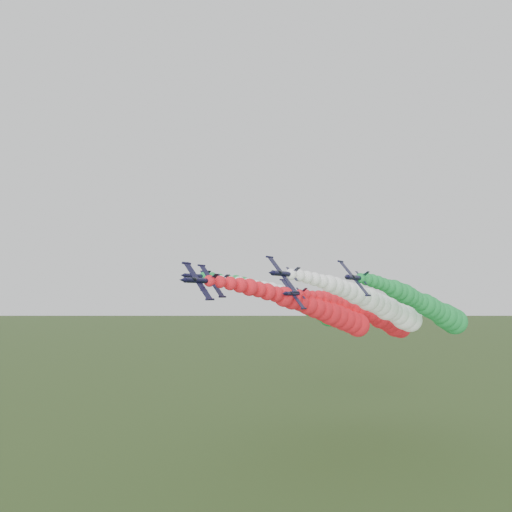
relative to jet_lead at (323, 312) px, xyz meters
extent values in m
plane|color=#435B28|center=(-1.98, -25.83, -37.07)|extent=(3000.00, 3000.00, 0.00)
cylinder|color=black|center=(-3.71, -45.50, 6.69)|extent=(1.35, 7.85, 1.35)
cone|color=black|center=(-3.71, -50.12, 6.69)|extent=(1.23, 1.57, 1.23)
cone|color=black|center=(-3.71, -41.22, 6.69)|extent=(1.23, 0.78, 1.23)
ellipsoid|color=black|center=(-3.45, -47.24, 6.91)|extent=(0.86, 1.64, 0.88)
cube|color=black|center=(-3.82, -45.67, 6.61)|extent=(5.41, 1.66, 6.52)
cylinder|color=black|center=(-6.48, -45.67, 9.84)|extent=(0.54, 2.27, 0.54)
cylinder|color=black|center=(-1.15, -45.67, 3.38)|extent=(0.54, 2.27, 0.54)
cube|color=black|center=(-2.94, -42.18, 7.33)|extent=(1.62, 1.31, 1.37)
cube|color=black|center=(-3.61, -42.18, 6.78)|extent=(2.18, 0.96, 2.61)
sphere|color=red|center=(-3.71, -42.44, 6.69)|extent=(2.18, 2.18, 2.18)
sphere|color=red|center=(-3.69, -39.16, 6.59)|extent=(2.36, 2.36, 2.36)
sphere|color=red|center=(-3.63, -35.87, 6.37)|extent=(2.73, 2.73, 2.73)
sphere|color=red|center=(-3.53, -32.58, 6.08)|extent=(3.09, 3.09, 3.09)
sphere|color=red|center=(-3.39, -29.29, 5.72)|extent=(3.61, 3.61, 3.61)
sphere|color=red|center=(-3.21, -26.00, 5.31)|extent=(3.41, 3.41, 3.41)
sphere|color=red|center=(-2.99, -22.71, 4.84)|extent=(3.76, 3.76, 3.76)
sphere|color=red|center=(-2.73, -19.42, 4.32)|extent=(3.54, 3.54, 3.54)
sphere|color=red|center=(-2.44, -16.13, 3.75)|extent=(4.65, 4.65, 4.65)
sphere|color=red|center=(-2.10, -12.84, 3.14)|extent=(4.79, 4.79, 4.79)
sphere|color=red|center=(-1.72, -9.55, 2.49)|extent=(4.36, 4.36, 4.36)
sphere|color=red|center=(-1.30, -6.26, 1.80)|extent=(4.87, 4.87, 4.87)
sphere|color=red|center=(-0.84, -2.98, 1.07)|extent=(5.25, 5.25, 5.25)
sphere|color=red|center=(-0.34, 0.31, 0.30)|extent=(5.35, 5.35, 5.35)
sphere|color=red|center=(0.20, 3.60, -0.50)|extent=(5.98, 5.98, 5.98)
sphere|color=red|center=(0.78, 6.89, -1.34)|extent=(6.05, 6.05, 6.05)
sphere|color=red|center=(1.40, 10.18, -2.22)|extent=(6.18, 6.18, 6.18)
sphere|color=red|center=(2.06, 13.47, -3.12)|extent=(6.16, 6.16, 6.16)
sphere|color=red|center=(2.76, 16.76, -4.06)|extent=(6.58, 6.58, 6.58)
cylinder|color=black|center=(-9.41, -33.73, 7.09)|extent=(1.35, 7.85, 1.35)
cone|color=black|center=(-9.41, -38.35, 7.09)|extent=(1.23, 1.57, 1.23)
cone|color=black|center=(-9.41, -29.46, 7.09)|extent=(1.23, 0.78, 1.23)
ellipsoid|color=black|center=(-9.14, -35.47, 7.32)|extent=(0.86, 1.64, 0.88)
cube|color=black|center=(-9.51, -33.90, 7.01)|extent=(5.41, 1.66, 6.52)
cylinder|color=black|center=(-12.18, -33.90, 10.24)|extent=(0.54, 2.27, 0.54)
cylinder|color=black|center=(-6.85, -33.90, 3.78)|extent=(0.54, 2.27, 0.54)
cube|color=black|center=(-8.64, -30.42, 7.73)|extent=(1.62, 1.31, 1.37)
cube|color=black|center=(-9.31, -30.42, 7.18)|extent=(2.18, 0.96, 2.61)
sphere|color=white|center=(-9.41, -30.68, 7.09)|extent=(2.33, 2.33, 2.33)
sphere|color=white|center=(-9.39, -27.39, 6.99)|extent=(2.39, 2.39, 2.39)
sphere|color=white|center=(-9.33, -24.10, 6.77)|extent=(2.86, 2.86, 2.86)
sphere|color=white|center=(-9.23, -20.81, 6.48)|extent=(2.90, 2.90, 2.90)
sphere|color=white|center=(-9.09, -17.52, 6.12)|extent=(2.90, 2.90, 2.90)
sphere|color=white|center=(-8.91, -14.23, 5.71)|extent=(3.46, 3.46, 3.46)
sphere|color=white|center=(-8.69, -10.94, 5.24)|extent=(3.98, 3.98, 3.98)
sphere|color=white|center=(-8.43, -7.65, 4.72)|extent=(4.00, 4.00, 4.00)
sphere|color=white|center=(-8.13, -4.37, 4.16)|extent=(4.93, 4.93, 4.93)
sphere|color=white|center=(-7.79, -1.08, 3.55)|extent=(5.05, 5.05, 5.05)
sphere|color=white|center=(-7.41, 2.21, 2.89)|extent=(4.88, 4.88, 4.88)
sphere|color=white|center=(-6.99, 5.50, 2.20)|extent=(5.24, 5.24, 5.24)
sphere|color=white|center=(-6.53, 8.79, 1.47)|extent=(5.59, 5.59, 5.59)
sphere|color=white|center=(-6.03, 12.08, 0.70)|extent=(5.41, 5.41, 5.41)
sphere|color=white|center=(-5.49, 15.37, -0.10)|extent=(5.58, 5.58, 5.58)
sphere|color=white|center=(-4.92, 18.66, -0.94)|extent=(5.41, 5.41, 5.41)
sphere|color=white|center=(-4.30, 21.95, -1.81)|extent=(6.92, 6.92, 6.92)
sphere|color=white|center=(-3.64, 25.24, -2.72)|extent=(6.59, 6.59, 6.59)
sphere|color=white|center=(-2.94, 28.52, -3.66)|extent=(6.68, 6.68, 6.68)
cylinder|color=black|center=(8.00, -35.77, 8.00)|extent=(1.35, 7.85, 1.35)
cone|color=black|center=(8.00, -40.40, 8.00)|extent=(1.23, 1.57, 1.23)
cone|color=black|center=(8.00, -31.50, 8.00)|extent=(1.23, 0.78, 1.23)
ellipsoid|color=black|center=(8.27, -37.52, 8.22)|extent=(0.86, 1.64, 0.88)
cube|color=black|center=(7.90, -35.95, 7.92)|extent=(5.41, 1.66, 6.52)
cylinder|color=black|center=(5.24, -35.95, 11.15)|extent=(0.54, 2.27, 0.54)
cylinder|color=black|center=(10.56, -35.95, 4.69)|extent=(0.54, 2.27, 0.54)
cube|color=black|center=(8.77, -32.46, 8.64)|extent=(1.62, 1.31, 1.37)
cube|color=black|center=(8.10, -32.46, 8.08)|extent=(2.18, 0.96, 2.61)
sphere|color=white|center=(8.00, -32.72, 8.00)|extent=(2.17, 2.17, 2.17)
sphere|color=white|center=(8.02, -29.43, 7.89)|extent=(2.40, 2.40, 2.40)
sphere|color=white|center=(8.08, -26.14, 7.68)|extent=(2.57, 2.57, 2.57)
sphere|color=white|center=(8.18, -22.86, 7.39)|extent=(2.79, 2.79, 2.79)
sphere|color=white|center=(8.32, -19.57, 7.03)|extent=(2.93, 2.93, 2.93)
sphere|color=white|center=(8.50, -16.28, 6.61)|extent=(3.68, 3.68, 3.68)
sphere|color=white|center=(8.72, -12.99, 6.14)|extent=(3.93, 3.93, 3.93)
sphere|color=white|center=(8.98, -9.70, 5.63)|extent=(3.94, 3.94, 3.94)
sphere|color=white|center=(9.28, -6.41, 5.06)|extent=(4.30, 4.30, 4.30)
sphere|color=white|center=(9.62, -3.12, 4.45)|extent=(4.93, 4.93, 4.93)
sphere|color=white|center=(10.00, 0.17, 3.80)|extent=(4.63, 4.63, 4.63)
sphere|color=white|center=(10.42, 3.46, 3.11)|extent=(5.60, 5.60, 5.60)
sphere|color=white|center=(10.88, 6.75, 2.38)|extent=(5.36, 5.36, 5.36)
sphere|color=white|center=(11.38, 10.03, 1.61)|extent=(5.56, 5.56, 5.56)
sphere|color=white|center=(11.92, 13.32, 0.80)|extent=(6.37, 6.37, 6.37)
sphere|color=white|center=(12.50, 16.61, -0.04)|extent=(5.45, 5.45, 5.45)
sphere|color=white|center=(13.12, 19.90, -0.91)|extent=(5.89, 5.89, 5.89)
sphere|color=white|center=(13.78, 23.19, -1.82)|extent=(7.09, 7.09, 7.09)
sphere|color=white|center=(14.48, 26.48, -2.76)|extent=(6.80, 6.80, 6.80)
cylinder|color=black|center=(-20.79, -24.97, 8.54)|extent=(1.35, 7.85, 1.35)
cone|color=black|center=(-20.79, -29.59, 8.54)|extent=(1.23, 1.57, 1.23)
cone|color=black|center=(-20.79, -20.69, 8.54)|extent=(1.23, 0.78, 1.23)
ellipsoid|color=black|center=(-20.53, -26.71, 8.76)|extent=(0.86, 1.64, 0.88)
cube|color=black|center=(-20.90, -25.14, 8.45)|extent=(5.41, 1.66, 6.52)
cylinder|color=black|center=(-23.56, -25.14, 11.68)|extent=(0.54, 2.27, 0.54)
cylinder|color=black|center=(-18.23, -25.14, 5.22)|extent=(0.54, 2.27, 0.54)
cube|color=black|center=(-20.02, -21.65, 9.17)|extent=(1.62, 1.31, 1.37)
cube|color=black|center=(-20.69, -21.65, 8.62)|extent=(2.18, 0.96, 2.61)
sphere|color=#1A8638|center=(-20.79, -21.91, 8.54)|extent=(2.12, 2.12, 2.12)
sphere|color=#1A8638|center=(-20.77, -18.63, 8.43)|extent=(2.45, 2.45, 2.45)
sphere|color=#1A8638|center=(-20.71, -15.34, 8.22)|extent=(2.30, 2.30, 2.30)
sphere|color=#1A8638|center=(-20.62, -12.05, 7.92)|extent=(2.67, 2.67, 2.67)
sphere|color=#1A8638|center=(-20.48, -8.76, 7.57)|extent=(3.48, 3.48, 3.48)
sphere|color=#1A8638|center=(-20.30, -5.47, 7.15)|extent=(3.63, 3.63, 3.63)
sphere|color=#1A8638|center=(-20.08, -2.18, 6.68)|extent=(3.59, 3.59, 3.59)
sphere|color=#1A8638|center=(-19.82, 1.11, 6.16)|extent=(3.72, 3.72, 3.72)
sphere|color=#1A8638|center=(-19.52, 4.40, 5.60)|extent=(4.27, 4.27, 4.27)
sphere|color=#1A8638|center=(-19.18, 7.69, 4.99)|extent=(4.03, 4.03, 4.03)
sphere|color=#1A8638|center=(-18.80, 10.98, 4.34)|extent=(4.61, 4.61, 4.61)
sphere|color=#1A8638|center=(-18.38, 14.26, 3.64)|extent=(4.77, 4.77, 4.77)
sphere|color=#1A8638|center=(-17.92, 17.55, 2.91)|extent=(5.43, 5.43, 5.43)
sphere|color=#1A8638|center=(-17.42, 20.84, 2.15)|extent=(5.24, 5.24, 5.24)
sphere|color=#1A8638|center=(-16.88, 24.13, 1.34)|extent=(5.72, 5.72, 5.72)
sphere|color=#1A8638|center=(-16.30, 27.42, 0.50)|extent=(6.26, 6.26, 6.26)
sphere|color=#1A8638|center=(-15.68, 30.71, -0.37)|extent=(5.78, 5.78, 5.78)
sphere|color=#1A8638|center=(-15.02, 34.00, -1.28)|extent=(6.61, 6.61, 6.61)
sphere|color=#1A8638|center=(-14.32, 37.29, -2.22)|extent=(7.92, 7.92, 7.92)
cylinder|color=black|center=(18.04, -26.07, 7.38)|extent=(1.35, 7.85, 1.35)
cone|color=black|center=(18.04, -30.69, 7.38)|extent=(1.23, 1.57, 1.23)
cone|color=black|center=(18.04, -21.79, 7.38)|extent=(1.23, 0.78, 1.23)
ellipsoid|color=black|center=(18.31, -27.81, 7.61)|extent=(0.86, 1.64, 0.88)
cube|color=black|center=(17.94, -26.24, 7.30)|extent=(5.41, 1.66, 6.52)
cylinder|color=black|center=(15.28, -26.24, 10.53)|extent=(0.54, 2.27, 0.54)
cylinder|color=black|center=(20.61, -26.24, 4.07)|extent=(0.54, 2.27, 0.54)
cube|color=black|center=(18.82, -22.75, 8.02)|extent=(1.62, 1.31, 1.37)
cube|color=black|center=(18.14, -22.75, 7.47)|extent=(2.18, 0.96, 2.61)
sphere|color=#1A8638|center=(18.04, -23.01, 7.38)|extent=(1.98, 1.98, 1.98)
sphere|color=#1A8638|center=(18.06, -19.73, 7.28)|extent=(2.55, 2.55, 2.55)
sphere|color=#1A8638|center=(18.12, -16.44, 7.06)|extent=(2.76, 2.76, 2.76)
sphere|color=#1A8638|center=(18.22, -13.15, 6.77)|extent=(2.90, 2.90, 2.90)
sphere|color=#1A8638|center=(18.36, -9.86, 6.41)|extent=(2.90, 2.90, 2.90)
sphere|color=#1A8638|center=(18.54, -6.57, 6.00)|extent=(3.23, 3.23, 3.23)
sphere|color=#1A8638|center=(18.76, -3.28, 5.53)|extent=(4.16, 4.16, 4.16)
sphere|color=#1A8638|center=(19.02, 0.01, 5.01)|extent=(4.18, 4.18, 4.18)
sphere|color=#1A8638|center=(19.32, 3.30, 4.44)|extent=(4.76, 4.76, 4.76)
sphere|color=#1A8638|center=(19.66, 6.59, 3.83)|extent=(4.59, 4.59, 4.59)
sphere|color=#1A8638|center=(20.04, 9.88, 3.18)|extent=(4.32, 4.32, 4.32)
sphere|color=#1A8638|center=(20.46, 13.17, 2.49)|extent=(4.50, 4.50, 4.50)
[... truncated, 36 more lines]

